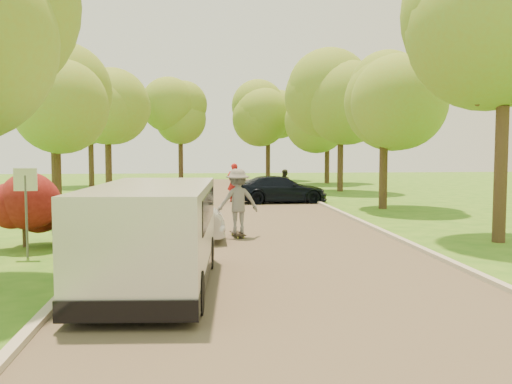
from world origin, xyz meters
name	(u,v)px	position (x,y,z in m)	size (l,w,h in m)	color
ground	(289,293)	(0.00, 0.00, 0.00)	(100.00, 100.00, 0.00)	#306F1A
road	(250,230)	(0.00, 8.00, 0.01)	(8.00, 60.00, 0.01)	#4C4438
curb_left	(123,230)	(-4.05, 8.00, 0.06)	(0.18, 60.00, 0.12)	#B2AD9E
curb_right	(372,227)	(4.05, 8.00, 0.06)	(0.18, 60.00, 0.12)	#B2AD9E
street_sign	(26,193)	(-5.80, 4.00, 1.56)	(0.55, 0.06, 2.17)	#59595E
red_shrub	(24,206)	(-6.30, 5.50, 1.10)	(1.70, 1.70, 1.95)	#382619
tree_l_midb	(59,96)	(-6.81, 12.00, 4.59)	(4.30, 4.20, 6.62)	#382619
tree_l_far	(111,97)	(-6.39, 22.00, 5.47)	(4.92, 4.80, 7.79)	#382619
tree_r_midb	(389,97)	(6.60, 14.00, 4.88)	(4.51, 4.40, 7.01)	#382619
tree_r_far	(345,96)	(7.23, 24.00, 5.83)	(5.33, 5.20, 8.34)	#382619
tree_bg_a	(93,109)	(-8.78, 30.00, 5.31)	(5.12, 5.00, 7.72)	#382619
tree_bg_b	(330,109)	(8.22, 32.00, 5.54)	(5.12, 5.00, 7.95)	#382619
tree_bg_c	(183,117)	(-2.79, 34.00, 5.02)	(4.92, 4.80, 7.33)	#382619
tree_bg_d	(271,115)	(4.22, 36.00, 5.31)	(5.12, 5.00, 7.72)	#382619
minivan	(153,234)	(-2.50, 0.60, 1.04)	(2.44, 5.43, 1.97)	silver
silver_sedan	(143,216)	(-3.20, 5.84, 0.75)	(1.59, 4.56, 1.50)	#ACABB0
dark_sedan	(280,189)	(2.30, 17.03, 0.66)	(1.84, 4.52, 1.31)	black
longboard	(238,234)	(-0.49, 6.62, 0.11)	(0.44, 1.02, 0.11)	black
skateboarder	(238,201)	(-0.49, 6.62, 1.09)	(1.24, 0.71, 1.92)	slate
person_striped	(234,183)	(0.09, 17.76, 0.95)	(0.70, 0.46, 1.91)	red
person_olive	(284,185)	(2.74, 18.77, 0.78)	(0.76, 0.59, 1.56)	#2C331E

